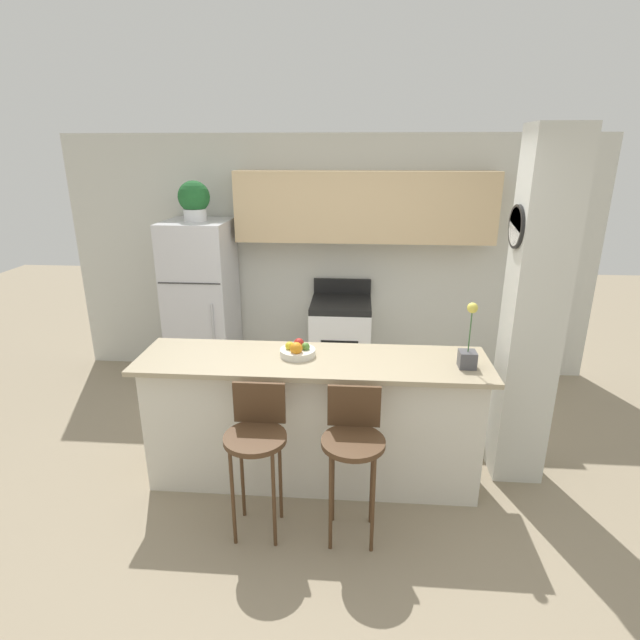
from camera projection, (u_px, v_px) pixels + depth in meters
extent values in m
plane|color=gray|center=(313.00, 476.00, 3.84)|extent=(14.00, 14.00, 0.00)
cube|color=silver|center=(330.00, 259.00, 5.38)|extent=(5.60, 0.06, 2.55)
cube|color=tan|center=(364.00, 207.00, 4.99)|extent=(2.59, 0.32, 0.69)
cube|color=white|center=(343.00, 228.00, 5.09)|extent=(0.70, 0.28, 0.12)
cube|color=silver|center=(533.00, 316.00, 3.51)|extent=(0.36, 0.32, 2.55)
cylinder|color=black|center=(516.00, 227.00, 3.32)|extent=(0.02, 0.29, 0.29)
cylinder|color=white|center=(515.00, 227.00, 3.32)|extent=(0.01, 0.26, 0.26)
cube|color=silver|center=(313.00, 422.00, 3.69)|extent=(2.37, 0.53, 0.95)
cube|color=tan|center=(312.00, 361.00, 3.53)|extent=(2.49, 0.65, 0.03)
cube|color=silver|center=(204.00, 328.00, 5.31)|extent=(0.65, 0.69, 1.17)
cube|color=silver|center=(198.00, 248.00, 5.03)|extent=(0.65, 0.69, 0.55)
cube|color=#333333|center=(189.00, 283.00, 4.79)|extent=(0.61, 0.01, 0.01)
cylinder|color=#B2B2B7|center=(214.00, 335.00, 4.94)|extent=(0.02, 0.02, 0.64)
cube|color=white|center=(341.00, 345.00, 5.28)|extent=(0.62, 0.66, 0.85)
cube|color=black|center=(341.00, 304.00, 5.14)|extent=(0.62, 0.66, 0.06)
cube|color=black|center=(342.00, 286.00, 5.39)|extent=(0.62, 0.04, 0.16)
cube|color=black|center=(339.00, 353.00, 4.95)|extent=(0.37, 0.01, 0.27)
cylinder|color=#4C331E|center=(255.00, 438.00, 3.08)|extent=(0.40, 0.40, 0.03)
cube|color=#4C331E|center=(259.00, 403.00, 3.19)|extent=(0.34, 0.02, 0.28)
cylinder|color=#4C331E|center=(233.00, 499.00, 3.08)|extent=(0.02, 0.02, 0.68)
cylinder|color=#4C331E|center=(274.00, 501.00, 3.06)|extent=(0.02, 0.02, 0.68)
cylinder|color=#4C331E|center=(242.00, 473.00, 3.33)|extent=(0.02, 0.02, 0.68)
cylinder|color=#4C331E|center=(280.00, 475.00, 3.31)|extent=(0.02, 0.02, 0.68)
cylinder|color=#4C331E|center=(353.00, 442.00, 3.04)|extent=(0.40, 0.40, 0.03)
cube|color=#4C331E|center=(354.00, 406.00, 3.14)|extent=(0.34, 0.02, 0.28)
cylinder|color=#4C331E|center=(331.00, 504.00, 3.04)|extent=(0.02, 0.02, 0.68)
cylinder|color=#4C331E|center=(373.00, 506.00, 3.02)|extent=(0.02, 0.02, 0.68)
cylinder|color=#4C331E|center=(333.00, 478.00, 3.28)|extent=(0.02, 0.02, 0.68)
cylinder|color=#4C331E|center=(372.00, 479.00, 3.26)|extent=(0.02, 0.02, 0.68)
cylinder|color=silver|center=(195.00, 215.00, 4.93)|extent=(0.22, 0.22, 0.12)
sphere|color=#1E5B28|center=(194.00, 197.00, 4.87)|extent=(0.31, 0.31, 0.31)
cube|color=#4C4C51|center=(467.00, 359.00, 3.37)|extent=(0.11, 0.11, 0.12)
cylinder|color=#386633|center=(470.00, 331.00, 3.31)|extent=(0.01, 0.01, 0.29)
sphere|color=#DBCC4C|center=(473.00, 308.00, 3.26)|extent=(0.07, 0.07, 0.07)
cylinder|color=silver|center=(298.00, 352.00, 3.57)|extent=(0.25, 0.25, 0.05)
sphere|color=#4C7F2D|center=(306.00, 347.00, 3.56)|extent=(0.06, 0.06, 0.06)
sphere|color=red|center=(299.00, 343.00, 3.61)|extent=(0.07, 0.07, 0.07)
sphere|color=gold|center=(290.00, 346.00, 3.57)|extent=(0.07, 0.07, 0.07)
sphere|color=orange|center=(296.00, 348.00, 3.50)|extent=(0.09, 0.09, 0.09)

